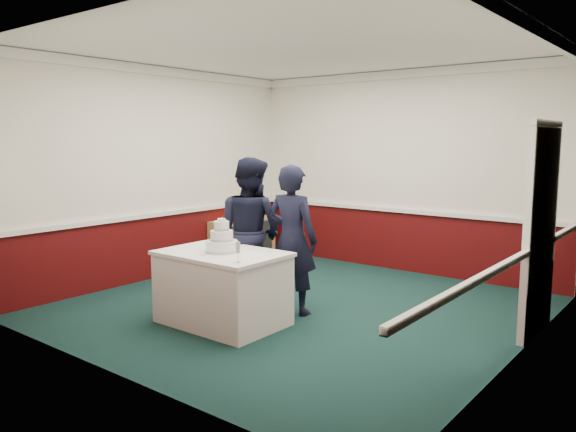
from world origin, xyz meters
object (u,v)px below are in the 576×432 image
Objects in this scene: cake_knife at (206,254)px; person_woman at (292,240)px; champagne_flute at (238,249)px; person_man at (250,232)px; sideboard at (243,240)px; cake_table at (223,287)px; wedding_cake at (222,242)px.

person_woman is at bearing 52.05° from cake_knife.
cake_knife is 1.07× the size of champagne_flute.
person_man is 0.62m from person_woman.
person_woman reaches higher than sideboard.
person_man is (-0.76, 1.02, -0.04)m from champagne_flute.
person_woman is at bearing 65.24° from cake_table.
sideboard is 3.22m from wedding_cake.
cake_knife is (1.96, -2.67, 0.44)m from sideboard.
person_man is at bearing -45.07° from sideboard.
cake_table is 6.44× the size of champagne_flute.
person_man is (-0.23, 0.94, 0.10)m from cake_knife.
person_woman is at bearing 179.23° from person_man.
wedding_cake reaches higher than cake_table.
wedding_cake reaches higher than sideboard.
wedding_cake is 0.85m from person_woman.
wedding_cake is at bearing 57.76° from person_woman.
cake_knife is at bearing 171.42° from champagne_flute.
cake_table reaches higher than sideboard.
person_woman is at bearing 65.24° from wedding_cake.
champagne_flute is at bearing -29.25° from cake_table.
wedding_cake is at bearing 106.03° from person_man.
champagne_flute is at bearing -24.89° from cake_knife.
champagne_flute is 1.06m from person_woman.
cake_table is 0.77× the size of person_woman.
champagne_flute is (0.50, -0.28, 0.03)m from wedding_cake.
wedding_cake is 0.21× the size of person_woman.
person_man is 1.04× the size of person_woman.
sideboard is 2.94m from person_woman.
wedding_cake reaches higher than champagne_flute.
cake_table is at bearing 150.75° from champagne_flute.
sideboard is 3.34m from cake_knife.
sideboard is at bearing 132.13° from champagne_flute.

